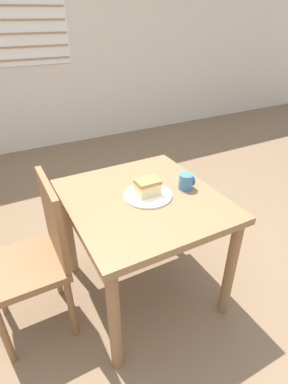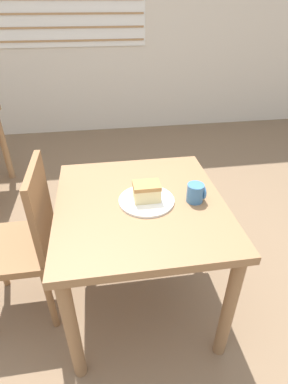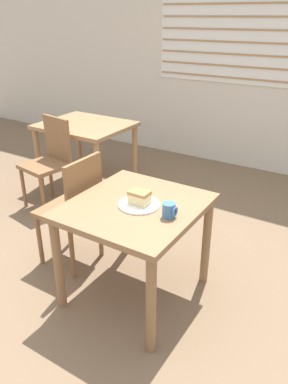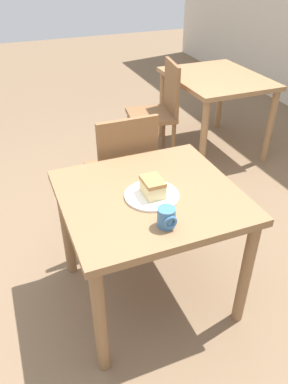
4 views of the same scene
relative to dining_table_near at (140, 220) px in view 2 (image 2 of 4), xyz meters
name	(u,v)px [view 2 (image 2 of 4)]	position (x,y,z in m)	size (l,w,h in m)	color
ground_plane	(128,331)	(-0.10, -0.21, -0.60)	(14.00, 14.00, 0.00)	#7A6047
wall_back	(95,9)	(-0.11, 2.82, 0.81)	(10.00, 0.09, 2.80)	beige
dining_table_near	(140,220)	(0.00, 0.00, 0.00)	(0.80, 0.86, 0.71)	olive
chair_near_window	(24,240)	(-0.59, 0.06, -0.10)	(0.39, 0.39, 0.90)	brown
plate	(147,200)	(0.03, 0.00, 0.12)	(0.27, 0.27, 0.01)	white
cake_slice	(147,191)	(0.03, 0.00, 0.17)	(0.13, 0.09, 0.09)	beige
coffee_mug	(196,193)	(0.26, -0.03, 0.16)	(0.09, 0.08, 0.09)	teal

